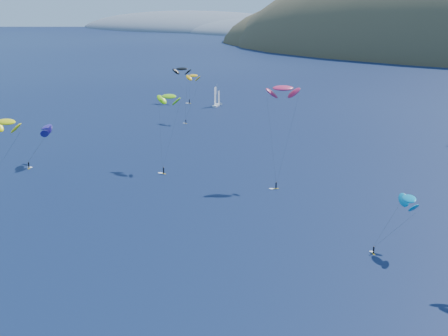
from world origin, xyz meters
TOP-DOWN VIEW (x-y plane):
  - headland at (-445.26, 750.08)m, footprint 460.00×250.00m
  - sailboat at (-81.45, 196.73)m, footprint 8.60×7.47m
  - kitesurfer_1 at (-71.12, 163.03)m, footprint 7.49×9.58m
  - kitesurfer_2 at (-44.38, 47.90)m, footprint 10.65×10.36m
  - kitesurfer_3 at (-37.87, 101.92)m, footprint 9.33×11.62m
  - kitesurfer_5 at (42.00, 74.43)m, footprint 8.74×10.26m
  - kitesurfer_9 at (-1.54, 104.49)m, footprint 9.38×12.34m
  - kitesurfer_10 at (-71.07, 83.81)m, footprint 8.88×13.48m
  - kitesurfer_12 at (-102.16, 198.51)m, footprint 11.32×6.04m

SIDE VIEW (x-z plane):
  - headland at x=-445.26m, z-range -33.36..26.64m
  - sailboat at x=-81.45m, z-range -4.27..6.06m
  - kitesurfer_5 at x=42.00m, z-range 4.40..17.27m
  - kitesurfer_10 at x=-71.07m, z-range 4.37..18.28m
  - kitesurfer_12 at x=-102.16m, z-range 6.66..25.03m
  - kitesurfer_1 at x=-71.12m, z-range 8.20..28.63m
  - kitesurfer_3 at x=-37.87m, z-range 9.32..32.65m
  - kitesurfer_2 at x=-44.38m, z-range 9.77..33.92m
  - kitesurfer_9 at x=-1.54m, z-range 11.72..40.16m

